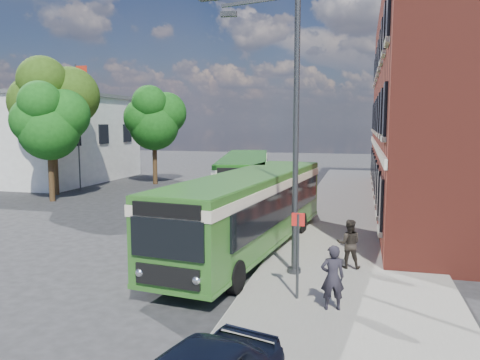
# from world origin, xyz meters

# --- Properties ---
(ground) EXTENTS (120.00, 120.00, 0.00)m
(ground) POSITION_xyz_m (0.00, 0.00, 0.00)
(ground) COLOR #252527
(ground) RESTS_ON ground
(pavement) EXTENTS (6.00, 48.00, 0.15)m
(pavement) POSITION_xyz_m (7.00, 8.00, 0.07)
(pavement) COLOR gray
(pavement) RESTS_ON ground
(kerb_line) EXTENTS (0.12, 48.00, 0.01)m
(kerb_line) POSITION_xyz_m (3.95, 8.00, 0.01)
(kerb_line) COLOR beige
(kerb_line) RESTS_ON ground
(white_building) EXTENTS (9.40, 13.40, 7.30)m
(white_building) POSITION_xyz_m (-18.00, 18.00, 3.66)
(white_building) COLOR silver
(white_building) RESTS_ON ground
(flagpole) EXTENTS (0.95, 0.10, 9.00)m
(flagpole) POSITION_xyz_m (-12.45, 13.00, 4.94)
(flagpole) COLOR #35383A
(flagpole) RESTS_ON ground
(street_lamp) EXTENTS (2.96, 2.38, 9.00)m
(street_lamp) POSITION_xyz_m (4.84, -2.00, 4.79)
(street_lamp) COLOR #35383A
(street_lamp) RESTS_ON ground
(bus_stop_sign) EXTENTS (0.35, 0.08, 2.52)m
(bus_stop_sign) POSITION_xyz_m (5.60, -4.20, 1.51)
(bus_stop_sign) COLOR #35383A
(bus_stop_sign) RESTS_ON ground
(bus_front) EXTENTS (4.03, 12.62, 3.02)m
(bus_front) POSITION_xyz_m (3.13, 0.52, 1.83)
(bus_front) COLOR #2F6622
(bus_front) RESTS_ON ground
(bus_rear) EXTENTS (4.86, 12.24, 3.02)m
(bus_rear) POSITION_xyz_m (0.60, 9.82, 1.83)
(bus_rear) COLOR #1B5916
(bus_rear) RESTS_ON ground
(pedestrian_a) EXTENTS (0.70, 0.55, 1.70)m
(pedestrian_a) POSITION_xyz_m (6.57, -4.73, 1.00)
(pedestrian_a) COLOR #221F28
(pedestrian_a) RESTS_ON pavement
(pedestrian_b) EXTENTS (0.82, 0.65, 1.63)m
(pedestrian_b) POSITION_xyz_m (6.88, -1.04, 0.97)
(pedestrian_b) COLOR black
(pedestrian_b) RESTS_ON pavement
(tree_left) EXTENTS (4.41, 4.20, 7.45)m
(tree_left) POSITION_xyz_m (-11.61, 8.64, 5.05)
(tree_left) COLOR #3A2815
(tree_left) RESTS_ON ground
(tree_mid) EXTENTS (5.48, 5.21, 9.26)m
(tree_mid) POSITION_xyz_m (-13.03, 11.02, 6.28)
(tree_mid) COLOR #3A2815
(tree_mid) RESTS_ON ground
(tree_right) EXTENTS (4.64, 4.41, 7.83)m
(tree_right) POSITION_xyz_m (-8.89, 17.99, 5.31)
(tree_right) COLOR #3A2815
(tree_right) RESTS_ON ground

